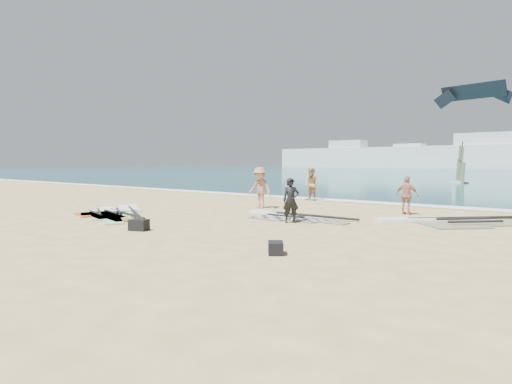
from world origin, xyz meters
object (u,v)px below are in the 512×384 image
Objects in this scene: rig_green at (120,212)px; beachgoer_mid at (260,188)px; rig_grey at (286,216)px; person_wetsuit at (291,201)px; rig_orange at (449,221)px; beachgoer_back at (407,195)px; gear_bag_near at (139,225)px; beachgoer_left at (312,184)px; gear_bag_far at (276,248)px; rig_red at (109,213)px.

beachgoer_mid reaches higher than rig_green.
rig_grey is 1.85m from person_wetsuit.
rig_green reaches higher than rig_grey.
beachgoer_back reaches higher than rig_orange.
person_wetsuit is at bearing -49.56° from rig_grey.
rig_green is 10.06× the size of gear_bag_near.
rig_orange is 3.28× the size of person_wetsuit.
rig_orange is 10.03m from beachgoer_left.
rig_grey is 3.06× the size of person_wetsuit.
rig_grey is at bearing -34.69° from beachgoer_mid.
beachgoer_back reaches higher than gear_bag_far.
beachgoer_left reaches higher than rig_grey.
rig_grey is 7.85m from beachgoer_left.
beachgoer_mid reaches higher than rig_orange.
gear_bag_far is at bearing -1.31° from gear_bag_near.
person_wetsuit reaches higher than rig_grey.
person_wetsuit reaches higher than rig_red.
rig_green is at bearing 152.76° from gear_bag_near.
gear_bag_near reaches higher than rig_orange.
beachgoer_left is 1.16× the size of beachgoer_back.
gear_bag_near is at bearing -72.54° from beachgoer_left.
beachgoer_mid is (0.16, -5.10, 0.04)m from beachgoer_left.
rig_red is 7.08m from beachgoer_mid.
beachgoer_back is (6.71, -3.23, -0.13)m from beachgoer_left.
rig_grey is 7.13m from gear_bag_far.
rig_grey is at bearing 56.90° from rig_green.
beachgoer_left is at bearing 101.17° from rig_green.
rig_green is at bearing 104.48° from rig_red.
beachgoer_left is (-8.81, 4.71, 0.91)m from rig_orange.
person_wetsuit is (-2.74, 4.73, 0.68)m from gear_bag_far.
rig_orange is 8.63m from gear_bag_far.
beachgoer_mid is at bearing -76.37° from beachgoer_left.
person_wetsuit is at bearing 45.03° from rig_green.
person_wetsuit is at bearing -51.53° from beachgoer_left.
beachgoer_back is at bearing 65.08° from rig_green.
rig_green is 1.07× the size of rig_orange.
gear_bag_near is 11.21m from beachgoer_back.
rig_green is at bearing 166.20° from gear_bag_far.
gear_bag_near is at bearing 60.39° from beachgoer_back.
rig_grey is at bearing 157.81° from rig_orange.
rig_green reaches higher than rig_orange.
person_wetsuit is 0.83× the size of beachgoer_mid.
rig_red is 2.56× the size of beachgoer_left.
rig_orange is 11.21m from gear_bag_near.
person_wetsuit is (7.63, 2.19, 0.78)m from rig_green.
rig_grey is at bearing 72.60° from gear_bag_near.
beachgoer_left reaches higher than rig_green.
rig_green is at bearing 160.41° from rig_orange.
rig_orange reaches higher than rig_red.
beachgoer_left reaches higher than gear_bag_near.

